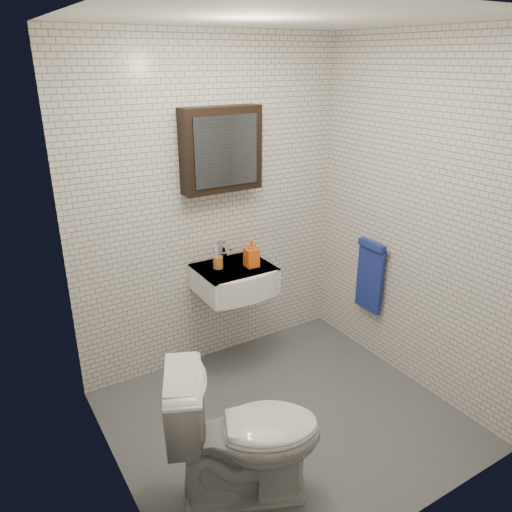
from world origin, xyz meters
The scene contains 9 objects.
ground centered at (0.00, 0.00, 0.01)m, with size 2.20×2.00×0.01m, color #494B50.
room_shell centered at (0.00, 0.00, 1.47)m, with size 2.22×2.02×2.51m.
washbasin centered at (0.05, 0.73, 0.76)m, with size 0.55×0.50×0.20m.
faucet centered at (0.05, 0.93, 0.92)m, with size 0.06×0.20×0.15m.
mirror_cabinet centered at (0.05, 0.93, 1.70)m, with size 0.60×0.15×0.60m.
towel_rail centered at (1.04, 0.35, 0.72)m, with size 0.09×0.30×0.58m.
toothbrush_cup centered at (-0.06, 0.81, 0.90)m, with size 0.10×0.10×0.20m.
soap_bottle centered at (0.17, 0.71, 0.96)m, with size 0.10×0.10×0.21m, color orange.
toilet centered at (-0.54, -0.39, 0.42)m, with size 0.47×0.82×0.84m, color silver.
Camera 1 is at (-1.61, -2.25, 2.32)m, focal length 35.00 mm.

